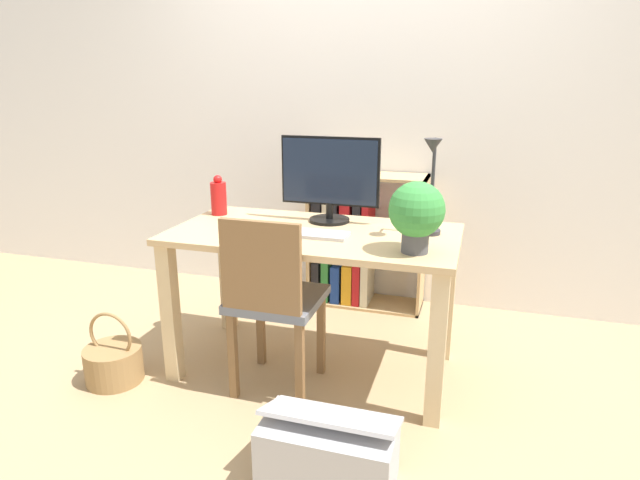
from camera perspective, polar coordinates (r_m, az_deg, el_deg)
The scene contains 12 objects.
ground_plane at distance 2.84m, azimuth -0.61°, elevation -13.35°, with size 10.00×10.00×0.00m, color tan.
wall_back at distance 3.48m, azimuth 4.76°, elevation 14.64°, with size 8.00×0.05×2.60m.
desk at distance 2.59m, azimuth -0.65°, elevation -1.84°, with size 1.37×0.71×0.73m.
monitor at distance 2.68m, azimuth 1.05°, elevation 6.87°, with size 0.51×0.20×0.43m.
keyboard at distance 2.48m, azimuth -1.18°, elevation 0.69°, with size 0.37×0.14×0.02m.
vase at distance 2.91m, azimuth -10.76°, elevation 4.51°, with size 0.08×0.08×0.21m.
desk_lamp at distance 2.45m, azimuth 11.85°, elevation 6.55°, with size 0.10×0.19×0.45m.
potted_plant at distance 2.23m, azimuth 10.26°, elevation 2.92°, with size 0.23×0.23×0.30m.
chair at distance 2.44m, azimuth -5.09°, elevation -6.09°, with size 0.40×0.40×0.87m.
bookshelf at distance 3.47m, azimuth 3.37°, elevation -0.56°, with size 0.73×0.28×0.86m.
basket at distance 2.86m, azimuth -21.16°, elevation -12.06°, with size 0.28×0.28×0.36m.
storage_box at distance 2.09m, azimuth 0.87°, elevation -21.59°, with size 0.50×0.31×0.29m.
Camera 1 is at (0.75, -2.34, 1.42)m, focal length 30.00 mm.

